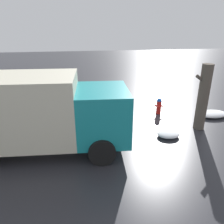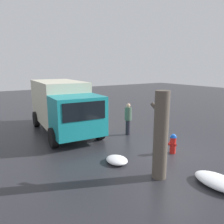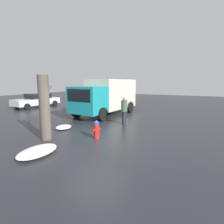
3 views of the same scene
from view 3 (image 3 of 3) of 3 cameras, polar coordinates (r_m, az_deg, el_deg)
ground_plane at (r=8.05m, az=-5.05°, el=-8.62°), size 60.00×60.00×0.00m
fire_hydrant at (r=7.93m, az=-5.11°, el=-5.66°), size 0.45×0.36×0.84m
tree_trunk at (r=8.15m, az=-21.16°, el=1.31°), size 0.70×0.46×2.84m
delivery_truck at (r=13.77m, az=-1.75°, el=5.43°), size 6.25×2.91×2.75m
pedestrian at (r=10.47m, az=3.99°, el=0.83°), size 0.37×0.37×1.68m
parked_car at (r=19.49m, az=-23.30°, el=3.58°), size 4.73×2.25×1.40m
snow_pile_by_hydrant at (r=9.89m, az=-15.53°, el=-4.79°), size 0.92×0.74×0.23m
snow_pile_curbside at (r=6.77m, az=-23.16°, el=-11.75°), size 1.53×0.92×0.28m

